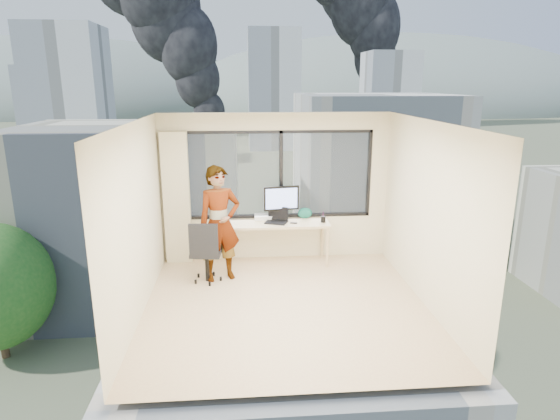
{
  "coord_description": "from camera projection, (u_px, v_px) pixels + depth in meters",
  "views": [
    {
      "loc": [
        -0.58,
        -6.14,
        3.1
      ],
      "look_at": [
        0.0,
        1.0,
        1.15
      ],
      "focal_mm": 30.23,
      "sensor_mm": 36.0,
      "label": 1
    }
  ],
  "objects": [
    {
      "name": "pen_cup",
      "position": [
        323.0,
        219.0,
        8.15
      ],
      "size": [
        0.08,
        0.08,
        0.1
      ],
      "primitive_type": "cylinder",
      "rotation": [
        0.0,
        0.0,
        0.0
      ],
      "color": "black",
      "rests_on": "desk"
    },
    {
      "name": "far_tower_a",
      "position": [
        70.0,
        98.0,
        95.37
      ],
      "size": [
        14.0,
        14.0,
        28.0
      ],
      "primitive_type": "cube",
      "color": "silver",
      "rests_on": "exterior_ground"
    },
    {
      "name": "chair",
      "position": [
        206.0,
        250.0,
        7.47
      ],
      "size": [
        0.58,
        0.58,
        1.04
      ],
      "primitive_type": null,
      "rotation": [
        0.0,
        0.0,
        -0.1
      ],
      "color": "black",
      "rests_on": "floor"
    },
    {
      "name": "cellphone",
      "position": [
        294.0,
        223.0,
        8.1
      ],
      "size": [
        0.13,
        0.09,
        0.01
      ],
      "primitive_type": "cube",
      "rotation": [
        0.0,
        0.0,
        -0.29
      ],
      "color": "black",
      "rests_on": "desk"
    },
    {
      "name": "wall_left",
      "position": [
        136.0,
        222.0,
        6.26
      ],
      "size": [
        0.01,
        4.0,
        2.6
      ],
      "primitive_type": "cube",
      "color": "beige",
      "rests_on": "ground"
    },
    {
      "name": "exterior_ground",
      "position": [
        244.0,
        148.0,
        125.84
      ],
      "size": [
        400.0,
        400.0,
        0.04
      ],
      "primitive_type": "cube",
      "color": "#515B3D",
      "rests_on": "ground"
    },
    {
      "name": "laptop",
      "position": [
        276.0,
        216.0,
        8.1
      ],
      "size": [
        0.47,
        0.48,
        0.23
      ],
      "primitive_type": null,
      "rotation": [
        0.0,
        0.0,
        -0.36
      ],
      "color": "black",
      "rests_on": "desk"
    },
    {
      "name": "ceiling",
      "position": [
        286.0,
        122.0,
        6.08
      ],
      "size": [
        4.0,
        4.0,
        0.01
      ],
      "primitive_type": "cube",
      "color": "white",
      "rests_on": "ground"
    },
    {
      "name": "near_bldg_b",
      "position": [
        372.0,
        179.0,
        45.82
      ],
      "size": [
        14.0,
        13.0,
        16.0
      ],
      "primitive_type": "cube",
      "color": "white",
      "rests_on": "exterior_ground"
    },
    {
      "name": "handbag",
      "position": [
        305.0,
        213.0,
        8.37
      ],
      "size": [
        0.27,
        0.18,
        0.19
      ],
      "primitive_type": "ellipsoid",
      "rotation": [
        0.0,
        0.0,
        0.24
      ],
      "color": "#0C4B3E",
      "rests_on": "desk"
    },
    {
      "name": "far_tower_b",
      "position": [
        273.0,
        90.0,
        122.53
      ],
      "size": [
        13.0,
        13.0,
        30.0
      ],
      "primitive_type": "cube",
      "color": "silver",
      "rests_on": "exterior_ground"
    },
    {
      "name": "desk",
      "position": [
        277.0,
        243.0,
        8.26
      ],
      "size": [
        1.8,
        0.6,
        0.75
      ],
      "primitive_type": "cube",
      "color": "beige",
      "rests_on": "floor"
    },
    {
      "name": "tree_b",
      "position": [
        326.0,
        310.0,
        26.88
      ],
      "size": [
        7.6,
        7.6,
        9.0
      ],
      "primitive_type": null,
      "color": "#1E541C",
      "rests_on": "exterior_ground"
    },
    {
      "name": "hill_b",
      "position": [
        386.0,
        107.0,
        326.02
      ],
      "size": [
        300.0,
        220.0,
        96.0
      ],
      "primitive_type": "ellipsoid",
      "color": "slate",
      "rests_on": "exterior_ground"
    },
    {
      "name": "hill_a",
      "position": [
        58.0,
        109.0,
        308.76
      ],
      "size": [
        288.0,
        216.0,
        90.0
      ],
      "primitive_type": "ellipsoid",
      "color": "slate",
      "rests_on": "exterior_ground"
    },
    {
      "name": "person",
      "position": [
        220.0,
        224.0,
        7.46
      ],
      "size": [
        0.79,
        0.64,
        1.86
      ],
      "primitive_type": "imported",
      "rotation": [
        0.0,
        0.0,
        0.33
      ],
      "color": "#2D2D33",
      "rests_on": "floor"
    },
    {
      "name": "near_bldg_a",
      "position": [
        135.0,
        216.0,
        36.74
      ],
      "size": [
        16.0,
        12.0,
        14.0
      ],
      "primitive_type": "cube",
      "color": "#ECE8C5",
      "rests_on": "exterior_ground"
    },
    {
      "name": "wall_front",
      "position": [
        306.0,
        277.0,
        4.5
      ],
      "size": [
        4.0,
        0.01,
        2.6
      ],
      "primitive_type": "cube",
      "color": "beige",
      "rests_on": "ground"
    },
    {
      "name": "smoke_plume_b",
      "position": [
        395.0,
        12.0,
        167.46
      ],
      "size": [
        30.0,
        18.0,
        70.0
      ],
      "primitive_type": null,
      "color": "black",
      "rests_on": "exterior_ground"
    },
    {
      "name": "monitor",
      "position": [
        281.0,
        203.0,
        8.18
      ],
      "size": [
        0.64,
        0.23,
        0.63
      ],
      "primitive_type": null,
      "rotation": [
        0.0,
        0.0,
        0.15
      ],
      "color": "black",
      "rests_on": "desk"
    },
    {
      "name": "wall_right",
      "position": [
        428.0,
        215.0,
        6.58
      ],
      "size": [
        0.01,
        4.0,
        2.6
      ],
      "primitive_type": "cube",
      "color": "beige",
      "rests_on": "ground"
    },
    {
      "name": "far_tower_d",
      "position": [
        50.0,
        102.0,
        147.09
      ],
      "size": [
        16.0,
        14.0,
        22.0
      ],
      "primitive_type": "cube",
      "color": "silver",
      "rests_on": "exterior_ground"
    },
    {
      "name": "far_tower_c",
      "position": [
        389.0,
        96.0,
        145.19
      ],
      "size": [
        15.0,
        15.0,
        26.0
      ],
      "primitive_type": "cube",
      "color": "silver",
      "rests_on": "exterior_ground"
    },
    {
      "name": "floor",
      "position": [
        286.0,
        305.0,
        6.76
      ],
      "size": [
        4.0,
        4.0,
        0.01
      ],
      "primitive_type": "cube",
      "color": "#CFB886",
      "rests_on": "ground"
    },
    {
      "name": "window_wall",
      "position": [
        278.0,
        175.0,
        8.29
      ],
      "size": [
        3.3,
        0.16,
        1.55
      ],
      "primitive_type": null,
      "color": "black",
      "rests_on": "ground"
    },
    {
      "name": "game_console",
      "position": [
        263.0,
        217.0,
        8.36
      ],
      "size": [
        0.31,
        0.26,
        0.07
      ],
      "primitive_type": "cube",
      "rotation": [
        0.0,
        0.0,
        0.01
      ],
      "color": "white",
      "rests_on": "desk"
    },
    {
      "name": "tree_c",
      "position": [
        459.0,
        202.0,
        49.32
      ],
      "size": [
        8.4,
        8.4,
        10.0
      ],
      "primitive_type": null,
      "color": "#1E541C",
      "rests_on": "exterior_ground"
    },
    {
      "name": "curtain",
      "position": [
        177.0,
        199.0,
        8.13
      ],
      "size": [
        0.45,
        0.14,
        2.3
      ],
      "primitive_type": "cube",
      "color": "#EFE7BB",
      "rests_on": "floor"
    }
  ]
}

